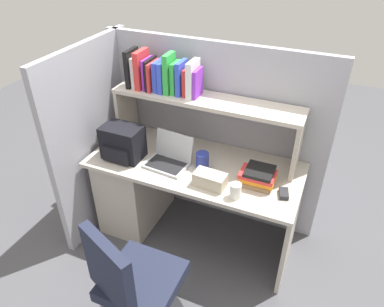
{
  "coord_description": "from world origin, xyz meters",
  "views": [
    {
      "loc": [
        0.87,
        -2.05,
        2.31
      ],
      "look_at": [
        0.0,
        -0.05,
        0.85
      ],
      "focal_mm": 33.93,
      "sensor_mm": 36.0,
      "label": 1
    }
  ],
  "objects_px": {
    "computer_mouse": "(284,194)",
    "paper_cup": "(236,191)",
    "office_chair": "(136,292)",
    "laptop": "(169,158)",
    "tissue_box": "(210,180)",
    "snack_canister": "(202,161)",
    "backpack": "(122,143)"
  },
  "relations": [
    {
      "from": "paper_cup",
      "to": "snack_canister",
      "type": "bearing_deg",
      "value": 145.68
    },
    {
      "from": "backpack",
      "to": "computer_mouse",
      "type": "distance_m",
      "value": 1.23
    },
    {
      "from": "paper_cup",
      "to": "office_chair",
      "type": "relative_size",
      "value": 0.11
    },
    {
      "from": "backpack",
      "to": "computer_mouse",
      "type": "relative_size",
      "value": 2.88
    },
    {
      "from": "paper_cup",
      "to": "office_chair",
      "type": "bearing_deg",
      "value": -118.93
    },
    {
      "from": "laptop",
      "to": "paper_cup",
      "type": "distance_m",
      "value": 0.6
    },
    {
      "from": "laptop",
      "to": "computer_mouse",
      "type": "height_order",
      "value": "laptop"
    },
    {
      "from": "laptop",
      "to": "snack_canister",
      "type": "bearing_deg",
      "value": 10.32
    },
    {
      "from": "backpack",
      "to": "tissue_box",
      "type": "relative_size",
      "value": 1.36
    },
    {
      "from": "computer_mouse",
      "to": "office_chair",
      "type": "xyz_separation_m",
      "value": [
        -0.67,
        -0.84,
        -0.35
      ]
    },
    {
      "from": "backpack",
      "to": "office_chair",
      "type": "distance_m",
      "value": 1.08
    },
    {
      "from": "laptop",
      "to": "office_chair",
      "type": "xyz_separation_m",
      "value": [
        0.19,
        -0.87,
        -0.39
      ]
    },
    {
      "from": "computer_mouse",
      "to": "paper_cup",
      "type": "relative_size",
      "value": 0.97
    },
    {
      "from": "laptop",
      "to": "tissue_box",
      "type": "distance_m",
      "value": 0.4
    },
    {
      "from": "laptop",
      "to": "backpack",
      "type": "xyz_separation_m",
      "value": [
        -0.36,
        -0.06,
        0.08
      ]
    },
    {
      "from": "computer_mouse",
      "to": "paper_cup",
      "type": "distance_m",
      "value": 0.33
    },
    {
      "from": "office_chair",
      "to": "backpack",
      "type": "bearing_deg",
      "value": -33.01
    },
    {
      "from": "laptop",
      "to": "office_chair",
      "type": "relative_size",
      "value": 0.36
    },
    {
      "from": "computer_mouse",
      "to": "office_chair",
      "type": "distance_m",
      "value": 1.13
    },
    {
      "from": "tissue_box",
      "to": "laptop",
      "type": "bearing_deg",
      "value": 164.21
    },
    {
      "from": "computer_mouse",
      "to": "office_chair",
      "type": "relative_size",
      "value": 0.11
    },
    {
      "from": "tissue_box",
      "to": "snack_canister",
      "type": "distance_m",
      "value": 0.22
    },
    {
      "from": "snack_canister",
      "to": "office_chair",
      "type": "height_order",
      "value": "office_chair"
    },
    {
      "from": "backpack",
      "to": "tissue_box",
      "type": "height_order",
      "value": "backpack"
    },
    {
      "from": "laptop",
      "to": "computer_mouse",
      "type": "bearing_deg",
      "value": -2.23
    },
    {
      "from": "laptop",
      "to": "tissue_box",
      "type": "xyz_separation_m",
      "value": [
        0.37,
        -0.13,
        -0.0
      ]
    },
    {
      "from": "paper_cup",
      "to": "tissue_box",
      "type": "bearing_deg",
      "value": 166.44
    },
    {
      "from": "laptop",
      "to": "office_chair",
      "type": "bearing_deg",
      "value": -77.71
    },
    {
      "from": "backpack",
      "to": "office_chair",
      "type": "relative_size",
      "value": 0.32
    },
    {
      "from": "laptop",
      "to": "tissue_box",
      "type": "height_order",
      "value": "laptop"
    },
    {
      "from": "computer_mouse",
      "to": "paper_cup",
      "type": "bearing_deg",
      "value": -168.64
    },
    {
      "from": "backpack",
      "to": "snack_canister",
      "type": "relative_size",
      "value": 2.4
    }
  ]
}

